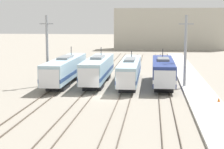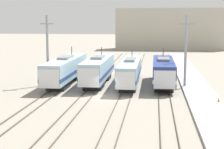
{
  "view_description": "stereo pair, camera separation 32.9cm",
  "coord_description": "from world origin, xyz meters",
  "px_view_note": "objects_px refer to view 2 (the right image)",
  "views": [
    {
      "loc": [
        5.76,
        -46.08,
        9.77
      ],
      "look_at": [
        0.51,
        2.5,
        2.54
      ],
      "focal_mm": 60.0,
      "sensor_mm": 36.0,
      "label": 1
    },
    {
      "loc": [
        6.09,
        -46.04,
        9.77
      ],
      "look_at": [
        0.51,
        2.5,
        2.54
      ],
      "focal_mm": 60.0,
      "sensor_mm": 36.0,
      "label": 2
    }
  ],
  "objects_px": {
    "locomotive_center_left": "(98,70)",
    "catenary_tower_left": "(48,50)",
    "locomotive_far_left": "(65,70)",
    "locomotive_far_right": "(163,72)",
    "locomotive_center_right": "(130,72)",
    "catenary_tower_right": "(186,51)",
    "traffic_cone": "(219,100)"
  },
  "relations": [
    {
      "from": "locomotive_center_left",
      "to": "traffic_cone",
      "type": "bearing_deg",
      "value": -36.79
    },
    {
      "from": "catenary_tower_right",
      "to": "traffic_cone",
      "type": "relative_size",
      "value": 21.01
    },
    {
      "from": "locomotive_far_left",
      "to": "locomotive_center_left",
      "type": "distance_m",
      "value": 4.95
    },
    {
      "from": "locomotive_center_left",
      "to": "locomotive_far_right",
      "type": "bearing_deg",
      "value": -3.4
    },
    {
      "from": "locomotive_far_left",
      "to": "locomotive_far_right",
      "type": "height_order",
      "value": "locomotive_far_left"
    },
    {
      "from": "locomotive_center_left",
      "to": "traffic_cone",
      "type": "relative_size",
      "value": 34.56
    },
    {
      "from": "catenary_tower_right",
      "to": "locomotive_center_right",
      "type": "bearing_deg",
      "value": 169.35
    },
    {
      "from": "locomotive_far_left",
      "to": "catenary_tower_left",
      "type": "relative_size",
      "value": 1.82
    },
    {
      "from": "catenary_tower_left",
      "to": "catenary_tower_right",
      "type": "bearing_deg",
      "value": 0.0
    },
    {
      "from": "catenary_tower_left",
      "to": "traffic_cone",
      "type": "height_order",
      "value": "catenary_tower_left"
    },
    {
      "from": "locomotive_far_right",
      "to": "catenary_tower_left",
      "type": "relative_size",
      "value": 1.55
    },
    {
      "from": "locomotive_far_left",
      "to": "locomotive_center_left",
      "type": "relative_size",
      "value": 1.11
    },
    {
      "from": "locomotive_center_left",
      "to": "catenary_tower_left",
      "type": "distance_m",
      "value": 8.06
    },
    {
      "from": "locomotive_far_left",
      "to": "locomotive_far_right",
      "type": "bearing_deg",
      "value": -0.57
    },
    {
      "from": "locomotive_center_right",
      "to": "catenary_tower_right",
      "type": "xyz_separation_m",
      "value": [
        7.96,
        -1.5,
        3.26
      ]
    },
    {
      "from": "locomotive_center_right",
      "to": "catenary_tower_left",
      "type": "relative_size",
      "value": 1.78
    },
    {
      "from": "locomotive_center_left",
      "to": "catenary_tower_right",
      "type": "distance_m",
      "value": 13.4
    },
    {
      "from": "locomotive_far_left",
      "to": "locomotive_center_left",
      "type": "bearing_deg",
      "value": 5.07
    },
    {
      "from": "locomotive_center_left",
      "to": "locomotive_center_right",
      "type": "xyz_separation_m",
      "value": [
        4.93,
        -0.38,
        -0.12
      ]
    },
    {
      "from": "locomotive_center_left",
      "to": "locomotive_center_right",
      "type": "relative_size",
      "value": 0.92
    },
    {
      "from": "locomotive_far_left",
      "to": "catenary_tower_left",
      "type": "distance_m",
      "value": 4.14
    },
    {
      "from": "locomotive_center_left",
      "to": "catenary_tower_left",
      "type": "xyz_separation_m",
      "value": [
        -7.18,
        -1.88,
        3.14
      ]
    },
    {
      "from": "traffic_cone",
      "to": "locomotive_far_left",
      "type": "bearing_deg",
      "value": 151.16
    },
    {
      "from": "locomotive_center_left",
      "to": "catenary_tower_left",
      "type": "bearing_deg",
      "value": -165.36
    },
    {
      "from": "traffic_cone",
      "to": "locomotive_far_right",
      "type": "bearing_deg",
      "value": 118.33
    },
    {
      "from": "catenary_tower_right",
      "to": "traffic_cone",
      "type": "distance_m",
      "value": 11.58
    },
    {
      "from": "locomotive_center_right",
      "to": "locomotive_far_right",
      "type": "bearing_deg",
      "value": -2.4
    },
    {
      "from": "locomotive_far_right",
      "to": "traffic_cone",
      "type": "distance_m",
      "value": 13.02
    },
    {
      "from": "locomotive_far_left",
      "to": "locomotive_far_right",
      "type": "distance_m",
      "value": 14.79
    },
    {
      "from": "catenary_tower_left",
      "to": "catenary_tower_right",
      "type": "xyz_separation_m",
      "value": [
        20.08,
        0.0,
        0.0
      ]
    },
    {
      "from": "locomotive_center_right",
      "to": "locomotive_far_left",
      "type": "bearing_deg",
      "value": -179.66
    },
    {
      "from": "locomotive_far_left",
      "to": "traffic_cone",
      "type": "height_order",
      "value": "locomotive_far_left"
    }
  ]
}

